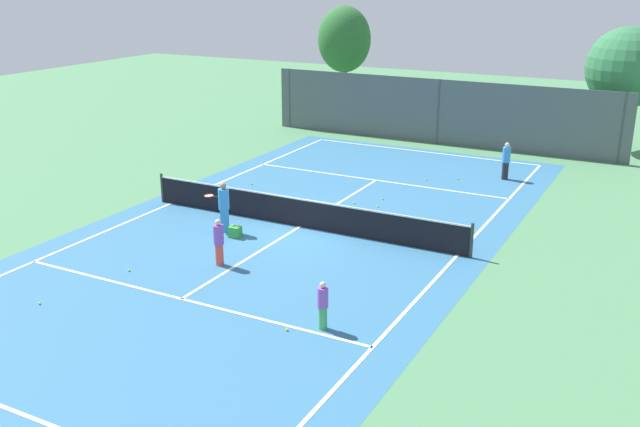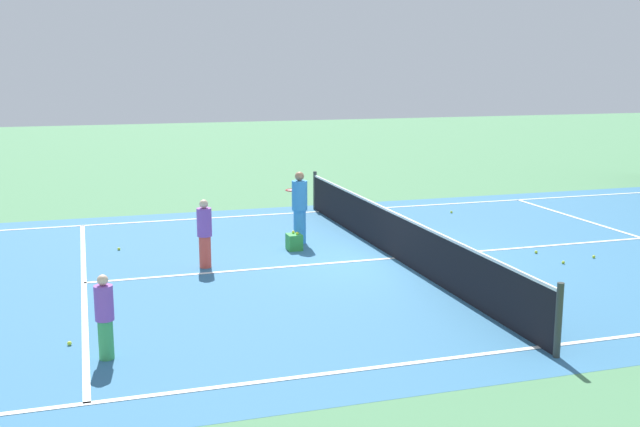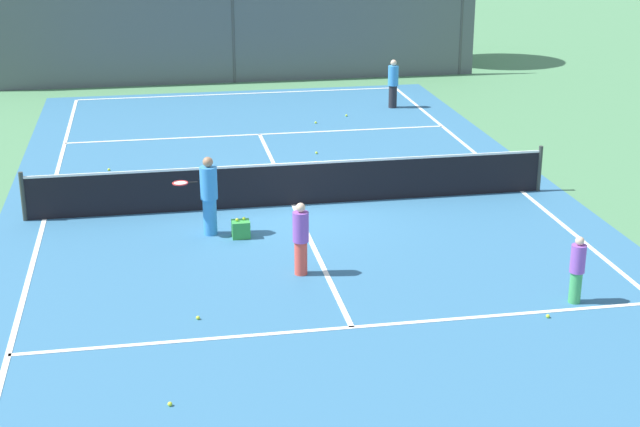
% 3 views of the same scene
% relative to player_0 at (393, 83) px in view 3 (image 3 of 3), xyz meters
% --- Properties ---
extents(ground_plane, '(80.00, 80.00, 0.00)m').
position_rel_player_0_xyz_m(ground_plane, '(-4.65, -9.07, -0.80)').
color(ground_plane, '#4C8456').
extents(court_surface, '(13.00, 25.00, 0.01)m').
position_rel_player_0_xyz_m(court_surface, '(-4.65, -9.07, -0.79)').
color(court_surface, teal).
rests_on(court_surface, ground_plane).
extents(tennis_net, '(11.90, 0.10, 1.10)m').
position_rel_player_0_xyz_m(tennis_net, '(-4.65, -9.07, -0.29)').
color(tennis_net, '#333833').
rests_on(tennis_net, ground_plane).
extents(perimeter_fence, '(18.00, 0.12, 3.20)m').
position_rel_player_0_xyz_m(perimeter_fence, '(-4.65, 4.93, 0.80)').
color(perimeter_fence, '#515B60').
rests_on(perimeter_fence, ground_plane).
extents(player_0, '(0.33, 0.33, 1.56)m').
position_rel_player_0_xyz_m(player_0, '(0.00, 0.00, 0.00)').
color(player_0, '#232328').
rests_on(player_0, ground_plane).
extents(player_1, '(0.26, 0.26, 1.23)m').
position_rel_player_0_xyz_m(player_1, '(-0.59, -15.18, -0.16)').
color(player_1, '#3FA559').
rests_on(player_1, ground_plane).
extents(player_2, '(0.93, 0.37, 1.68)m').
position_rel_player_0_xyz_m(player_2, '(-6.65, -10.63, 0.07)').
color(player_2, '#388CD8').
rests_on(player_2, ground_plane).
extents(player_3, '(0.30, 0.30, 1.41)m').
position_rel_player_0_xyz_m(player_3, '(-5.12, -13.07, -0.07)').
color(player_3, '#E54C3F').
rests_on(player_3, ground_plane).
extents(ball_crate, '(0.37, 0.32, 0.43)m').
position_rel_player_0_xyz_m(ball_crate, '(-6.03, -10.93, -0.61)').
color(ball_crate, green).
rests_on(ball_crate, ground_plane).
extents(tennis_ball_0, '(0.07, 0.07, 0.07)m').
position_rel_player_0_xyz_m(tennis_ball_0, '(-7.71, -17.45, -0.76)').
color(tennis_ball_0, '#CCE533').
rests_on(tennis_ball_0, ground_plane).
extents(tennis_ball_1, '(0.07, 0.07, 0.07)m').
position_rel_player_0_xyz_m(tennis_ball_1, '(-3.17, -5.89, -0.76)').
color(tennis_ball_1, '#CCE533').
rests_on(tennis_ball_1, ground_plane).
extents(tennis_ball_2, '(0.07, 0.07, 0.07)m').
position_rel_player_0_xyz_m(tennis_ball_2, '(-3.39, -4.98, -0.76)').
color(tennis_ball_2, '#CCE533').
rests_on(tennis_ball_2, ground_plane).
extents(tennis_ball_3, '(0.07, 0.07, 0.07)m').
position_rel_player_0_xyz_m(tennis_ball_3, '(-6.06, -7.37, -0.76)').
color(tennis_ball_3, '#CCE533').
rests_on(tennis_ball_3, ground_plane).
extents(tennis_ball_4, '(0.07, 0.07, 0.07)m').
position_rel_player_0_xyz_m(tennis_ball_4, '(-4.11, -5.93, -0.76)').
color(tennis_ball_4, '#CCE533').
rests_on(tennis_ball_4, ground_plane).
extents(tennis_ball_5, '(0.07, 0.07, 0.07)m').
position_rel_player_0_xyz_m(tennis_ball_5, '(-1.30, -15.69, -0.76)').
color(tennis_ball_5, '#CCE533').
rests_on(tennis_ball_5, ground_plane).
extents(tennis_ball_7, '(0.07, 0.07, 0.07)m').
position_rel_player_0_xyz_m(tennis_ball_7, '(-8.86, -5.58, -0.76)').
color(tennis_ball_7, '#CCE533').
rests_on(tennis_ball_7, ground_plane).
extents(tennis_ball_8, '(0.07, 0.07, 0.07)m').
position_rel_player_0_xyz_m(tennis_ball_8, '(-7.15, -14.70, -0.76)').
color(tennis_ball_8, '#CCE533').
rests_on(tennis_ball_8, ground_plane).
extents(tennis_ball_9, '(0.07, 0.07, 0.07)m').
position_rel_player_0_xyz_m(tennis_ball_9, '(-1.72, -0.93, -0.76)').
color(tennis_ball_9, '#CCE533').
rests_on(tennis_ball_9, ground_plane).
extents(tennis_ball_10, '(0.07, 0.07, 0.07)m').
position_rel_player_0_xyz_m(tennis_ball_10, '(-2.82, -1.66, -0.76)').
color(tennis_ball_10, '#CCE533').
rests_on(tennis_ball_10, ground_plane).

